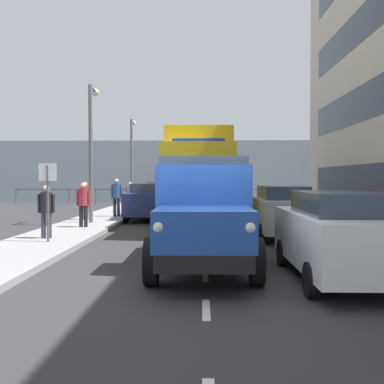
{
  "coord_description": "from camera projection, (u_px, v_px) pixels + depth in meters",
  "views": [
    {
      "loc": [
        0.06,
        8.23,
        1.99
      ],
      "look_at": [
        0.44,
        -8.44,
        1.47
      ],
      "focal_mm": 42.75,
      "sensor_mm": 36.0,
      "label": 1
    }
  ],
  "objects": [
    {
      "name": "ground_plane",
      "position": [
        204.0,
        231.0,
        17.07
      ],
      "size": [
        80.0,
        80.0,
        0.0
      ],
      "primitive_type": "plane",
      "color": "#2D2D30"
    },
    {
      "name": "sidewalk_left",
      "position": [
        331.0,
        229.0,
        16.96
      ],
      "size": [
        2.44,
        34.81,
        0.15
      ],
      "primitive_type": "cube",
      "color": "gray",
      "rests_on": "ground_plane"
    },
    {
      "name": "sidewalk_right",
      "position": [
        78.0,
        229.0,
        17.17
      ],
      "size": [
        2.44,
        34.81,
        0.15
      ],
      "primitive_type": "cube",
      "color": "gray",
      "rests_on": "ground_plane"
    },
    {
      "name": "road_centreline_markings",
      "position": [
        204.0,
        236.0,
        15.57
      ],
      "size": [
        0.12,
        29.5,
        0.01
      ],
      "color": "silver",
      "rests_on": "ground_plane"
    },
    {
      "name": "sea_horizon",
      "position": [
        203.0,
        171.0,
        37.38
      ],
      "size": [
        80.0,
        0.8,
        5.0
      ],
      "primitive_type": "cube",
      "color": "#84939E",
      "rests_on": "ground_plane"
    },
    {
      "name": "seawall_railing",
      "position": [
        203.0,
        192.0,
        33.83
      ],
      "size": [
        28.08,
        0.08,
        1.2
      ],
      "color": "#4C5156",
      "rests_on": "ground_plane"
    },
    {
      "name": "truck_vintage_blue",
      "position": [
        204.0,
        216.0,
        9.67
      ],
      "size": [
        2.17,
        5.64,
        2.43
      ],
      "color": "black",
      "rests_on": "ground_plane"
    },
    {
      "name": "lorry_cargo_yellow",
      "position": [
        199.0,
        176.0,
        18.17
      ],
      "size": [
        2.58,
        8.2,
        3.87
      ],
      "color": "gold",
      "rests_on": "ground_plane"
    },
    {
      "name": "car_white_kerbside_near",
      "position": [
        338.0,
        234.0,
        8.83
      ],
      "size": [
        1.82,
        4.36,
        1.72
      ],
      "color": "white",
      "rests_on": "ground_plane"
    },
    {
      "name": "car_silver_kerbside_1",
      "position": [
        281.0,
        211.0,
        15.18
      ],
      "size": [
        1.76,
        4.45,
        1.72
      ],
      "color": "#B7BABF",
      "rests_on": "ground_plane"
    },
    {
      "name": "car_navy_oppositeside_0",
      "position": [
        149.0,
        201.0,
        21.63
      ],
      "size": [
        1.95,
        4.57,
        1.72
      ],
      "color": "navy",
      "rests_on": "ground_plane"
    },
    {
      "name": "car_grey_oppositeside_1",
      "position": [
        161.0,
        196.0,
        27.82
      ],
      "size": [
        1.91,
        4.15,
        1.72
      ],
      "color": "slate",
      "rests_on": "ground_plane"
    },
    {
      "name": "car_red_oppositeside_2",
      "position": [
        169.0,
        192.0,
        34.26
      ],
      "size": [
        1.97,
        4.38,
        1.72
      ],
      "color": "#B21E1E",
      "rests_on": "ground_plane"
    },
    {
      "name": "pedestrian_couple_a",
      "position": [
        46.0,
        207.0,
        13.86
      ],
      "size": [
        0.53,
        0.34,
        1.61
      ],
      "color": "#383342",
      "rests_on": "sidewalk_right"
    },
    {
      "name": "pedestrian_by_lamp",
      "position": [
        83.0,
        201.0,
        16.98
      ],
      "size": [
        0.53,
        0.34,
        1.64
      ],
      "color": "black",
      "rests_on": "sidewalk_right"
    },
    {
      "name": "pedestrian_near_railing",
      "position": [
        85.0,
        198.0,
        19.91
      ],
      "size": [
        0.53,
        0.34,
        1.65
      ],
      "color": "#4C473D",
      "rests_on": "sidewalk_right"
    },
    {
      "name": "pedestrian_strolling",
      "position": [
        116.0,
        194.0,
        21.67
      ],
      "size": [
        0.53,
        0.34,
        1.79
      ],
      "color": "black",
      "rests_on": "sidewalk_right"
    },
    {
      "name": "pedestrian_couple_b",
      "position": [
        130.0,
        194.0,
        24.68
      ],
      "size": [
        0.53,
        0.34,
        1.59
      ],
      "color": "#4C473D",
      "rests_on": "sidewalk_right"
    },
    {
      "name": "lamp_post_promenade",
      "position": [
        92.0,
        139.0,
        18.83
      ],
      "size": [
        0.32,
        1.14,
        5.64
      ],
      "color": "#59595B",
      "rests_on": "sidewalk_right"
    },
    {
      "name": "lamp_post_far",
      "position": [
        132.0,
        153.0,
        30.35
      ],
      "size": [
        0.32,
        1.14,
        5.71
      ],
      "color": "#59595B",
      "rests_on": "sidewalk_right"
    },
    {
      "name": "street_sign",
      "position": [
        48.0,
        188.0,
        13.09
      ],
      "size": [
        0.5,
        0.07,
        2.25
      ],
      "color": "#4C4C4C",
      "rests_on": "sidewalk_right"
    }
  ]
}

